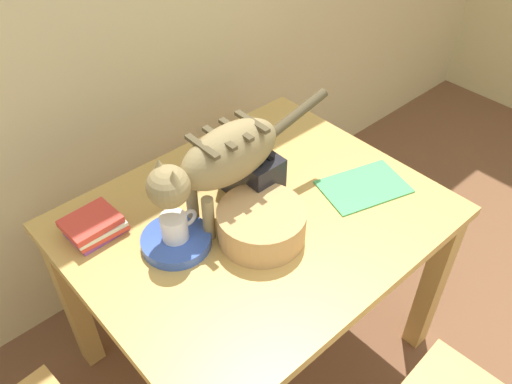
# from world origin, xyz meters

# --- Properties ---
(dining_table) EXTENTS (1.13, 0.92, 0.75)m
(dining_table) POSITION_xyz_m (-0.10, 1.31, 0.66)
(dining_table) COLOR tan
(dining_table) RESTS_ON ground_plane
(cat) EXTENTS (0.68, 0.15, 0.32)m
(cat) POSITION_xyz_m (-0.17, 1.38, 0.97)
(cat) COLOR olive
(cat) RESTS_ON dining_table
(saucer_bowl) EXTENTS (0.21, 0.21, 0.03)m
(saucer_bowl) POSITION_xyz_m (-0.36, 1.38, 0.77)
(saucer_bowl) COLOR #3655B2
(saucer_bowl) RESTS_ON dining_table
(coffee_mug) EXTENTS (0.12, 0.08, 0.08)m
(coffee_mug) POSITION_xyz_m (-0.35, 1.38, 0.83)
(coffee_mug) COLOR silver
(coffee_mug) RESTS_ON saucer_bowl
(magazine) EXTENTS (0.33, 0.26, 0.01)m
(magazine) POSITION_xyz_m (0.26, 1.17, 0.75)
(magazine) COLOR #44A95E
(magazine) RESTS_ON dining_table
(book_stack) EXTENTS (0.18, 0.14, 0.07)m
(book_stack) POSITION_xyz_m (-0.51, 1.58, 0.78)
(book_stack) COLOR #93479E
(book_stack) RESTS_ON dining_table
(wicker_basket) EXTENTS (0.27, 0.27, 0.10)m
(wicker_basket) POSITION_xyz_m (-0.15, 1.24, 0.81)
(wicker_basket) COLOR tan
(wicker_basket) RESTS_ON dining_table
(toaster) EXTENTS (0.12, 0.20, 0.18)m
(toaster) POSITION_xyz_m (-0.04, 1.40, 0.84)
(toaster) COLOR black
(toaster) RESTS_ON dining_table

